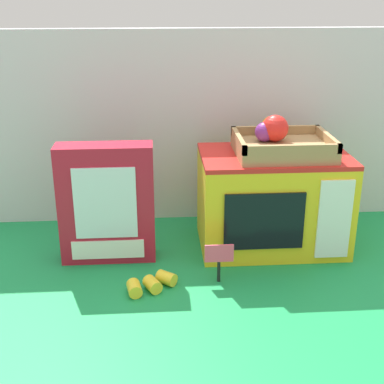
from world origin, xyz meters
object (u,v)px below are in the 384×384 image
at_px(toy_microwave, 272,200).
at_px(cookie_set_box, 107,204).
at_px(food_groups_crate, 280,142).
at_px(price_sign, 219,257).
at_px(loose_toy_banana, 151,284).

height_order(toy_microwave, cookie_set_box, cookie_set_box).
bearing_deg(food_groups_crate, price_sign, -132.37).
xyz_separation_m(food_groups_crate, loose_toy_banana, (-0.34, -0.22, -0.28)).
distance_m(food_groups_crate, loose_toy_banana, 0.50).
height_order(toy_microwave, food_groups_crate, food_groups_crate).
relative_size(toy_microwave, cookie_set_box, 1.25).
bearing_deg(loose_toy_banana, food_groups_crate, 32.91).
relative_size(toy_microwave, food_groups_crate, 1.59).
xyz_separation_m(toy_microwave, price_sign, (-0.17, -0.19, -0.07)).
relative_size(price_sign, loose_toy_banana, 0.81).
xyz_separation_m(price_sign, loose_toy_banana, (-0.16, -0.03, -0.05)).
bearing_deg(cookie_set_box, price_sign, -27.34).
bearing_deg(food_groups_crate, toy_microwave, -161.41).
distance_m(food_groups_crate, price_sign, 0.35).
bearing_deg(loose_toy_banana, price_sign, 8.95).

